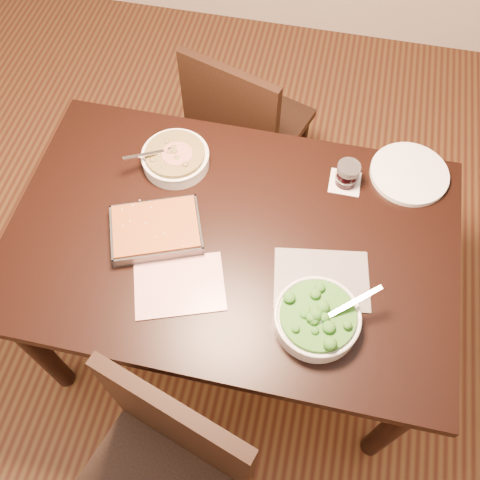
# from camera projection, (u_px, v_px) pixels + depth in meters

# --- Properties ---
(ground) EXTENTS (4.00, 4.00, 0.00)m
(ground) POSITION_uv_depth(u_px,v_px,m) (234.00, 326.00, 2.31)
(ground) COLOR #411D12
(ground) RESTS_ON ground
(table) EXTENTS (1.40, 0.90, 0.75)m
(table) POSITION_uv_depth(u_px,v_px,m) (232.00, 252.00, 1.74)
(table) COLOR black
(table) RESTS_ON ground
(magazine_a) EXTENTS (0.31, 0.27, 0.01)m
(magazine_a) POSITION_uv_depth(u_px,v_px,m) (179.00, 285.00, 1.57)
(magazine_a) COLOR #BE364C
(magazine_a) RESTS_ON table
(magazine_b) EXTENTS (0.31, 0.24, 0.01)m
(magazine_b) POSITION_uv_depth(u_px,v_px,m) (322.00, 279.00, 1.58)
(magazine_b) COLOR #23232A
(magazine_b) RESTS_ON table
(coaster) EXTENTS (0.10, 0.10, 0.00)m
(coaster) POSITION_uv_depth(u_px,v_px,m) (345.00, 182.00, 1.77)
(coaster) COLOR white
(coaster) RESTS_ON table
(stew_bowl) EXTENTS (0.23, 0.23, 0.09)m
(stew_bowl) POSITION_uv_depth(u_px,v_px,m) (175.00, 158.00, 1.78)
(stew_bowl) COLOR white
(stew_bowl) RESTS_ON table
(broccoli_bowl) EXTENTS (0.25, 0.24, 0.09)m
(broccoli_bowl) POSITION_uv_depth(u_px,v_px,m) (317.00, 318.00, 1.49)
(broccoli_bowl) COLOR white
(broccoli_bowl) RESTS_ON table
(baking_dish) EXTENTS (0.33, 0.29, 0.05)m
(baking_dish) POSITION_uv_depth(u_px,v_px,m) (156.00, 230.00, 1.65)
(baking_dish) COLOR silver
(baking_dish) RESTS_ON table
(wine_tumbler) EXTENTS (0.07, 0.07, 0.08)m
(wine_tumbler) POSITION_uv_depth(u_px,v_px,m) (347.00, 174.00, 1.73)
(wine_tumbler) COLOR black
(wine_tumbler) RESTS_ON coaster
(dinner_plate) EXTENTS (0.26, 0.26, 0.02)m
(dinner_plate) POSITION_uv_depth(u_px,v_px,m) (409.00, 174.00, 1.78)
(dinner_plate) COLOR white
(dinner_plate) RESTS_ON table
(chair_near) EXTENTS (0.56, 0.56, 0.95)m
(chair_near) POSITION_uv_depth(u_px,v_px,m) (162.00, 477.00, 1.51)
(chair_near) COLOR black
(chair_near) RESTS_ON ground
(chair_far) EXTENTS (0.52, 0.52, 0.88)m
(chair_far) POSITION_uv_depth(u_px,v_px,m) (243.00, 126.00, 2.23)
(chair_far) COLOR black
(chair_far) RESTS_ON ground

